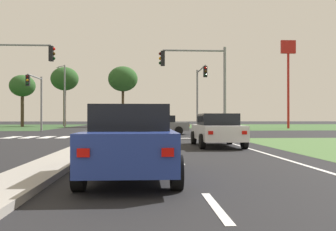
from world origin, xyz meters
TOP-DOWN VIEW (x-y plane):
  - ground_plane at (0.00, 30.00)m, footprint 200.00×200.00m
  - grass_verge_far_right at (25.50, 54.50)m, footprint 35.00×35.00m
  - median_island_near at (0.00, 11.00)m, footprint 1.20×22.00m
  - median_island_far at (0.00, 55.00)m, footprint 1.20×36.00m
  - lane_dash_near at (3.50, 4.43)m, footprint 0.14×2.00m
  - lane_dash_second at (3.50, 10.43)m, footprint 0.14×2.00m
  - lane_dash_third at (3.50, 16.43)m, footprint 0.14×2.00m
  - edge_line_right at (6.85, 12.00)m, footprint 0.14×24.00m
  - stop_bar_near at (3.80, 23.00)m, footprint 6.40×0.50m
  - crosswalk_bar_near at (-6.40, 24.80)m, footprint 0.70×2.80m
  - crosswalk_bar_second at (-5.25, 24.80)m, footprint 0.70×2.80m
  - crosswalk_bar_third at (-4.10, 24.80)m, footprint 0.70×2.80m
  - crosswalk_bar_fourth at (-2.95, 24.80)m, footprint 0.70×2.80m
  - crosswalk_bar_fifth at (-1.80, 24.80)m, footprint 0.70×2.80m
  - crosswalk_bar_sixth at (-0.65, 24.80)m, footprint 0.70×2.80m
  - car_beige_near at (-2.36, 52.84)m, footprint 1.99×4.34m
  - car_black_second at (-2.39, 60.04)m, footprint 2.06×4.47m
  - car_blue_third at (2.16, 7.23)m, footprint 1.97×4.62m
  - car_grey_fourth at (3.59, 28.78)m, footprint 4.56×1.94m
  - car_white_fifth at (5.74, 16.18)m, footprint 2.01×4.53m
  - traffic_signal_near_left at (-6.07, 23.40)m, footprint 4.47×0.32m
  - traffic_signal_far_right at (7.60, 34.67)m, footprint 0.32×5.45m
  - traffic_signal_near_right at (6.08, 23.40)m, footprint 4.38×0.32m
  - traffic_signal_far_left at (-7.60, 34.87)m, footprint 0.32×4.65m
  - street_lamp_third at (-8.60, 51.69)m, footprint 1.49×1.47m
  - pedestrian_at_median at (-0.11, 42.02)m, footprint 0.34×0.34m
  - fastfood_pole_sign at (19.77, 44.39)m, footprint 1.80×0.40m
  - treeline_second at (-15.10, 54.67)m, footprint 3.62×3.62m
  - treeline_third at (-10.01, 58.85)m, footprint 4.24×4.24m
  - treeline_fourth at (-0.81, 54.83)m, footprint 4.28×4.28m

SIDE VIEW (x-z plane):
  - ground_plane at x=0.00m, z-range 0.00..0.00m
  - grass_verge_far_right at x=25.50m, z-range 0.00..0.01m
  - lane_dash_near at x=3.50m, z-range 0.00..0.01m
  - lane_dash_second at x=3.50m, z-range 0.00..0.01m
  - lane_dash_third at x=3.50m, z-range 0.00..0.01m
  - edge_line_right at x=6.85m, z-range 0.00..0.01m
  - stop_bar_near at x=3.80m, z-range 0.00..0.01m
  - crosswalk_bar_near at x=-6.40m, z-range 0.00..0.01m
  - crosswalk_bar_second at x=-5.25m, z-range 0.00..0.01m
  - crosswalk_bar_third at x=-4.10m, z-range 0.00..0.01m
  - crosswalk_bar_fourth at x=-2.95m, z-range 0.00..0.01m
  - crosswalk_bar_fifth at x=-1.80m, z-range 0.00..0.01m
  - crosswalk_bar_sixth at x=-0.65m, z-range 0.00..0.01m
  - median_island_near at x=0.00m, z-range 0.00..0.14m
  - median_island_far at x=0.00m, z-range 0.00..0.14m
  - car_grey_fourth at x=3.59m, z-range 0.02..1.50m
  - car_white_fifth at x=5.74m, z-range 0.02..1.52m
  - car_beige_near at x=-2.36m, z-range 0.02..1.55m
  - car_blue_third at x=2.16m, z-range 0.02..1.60m
  - car_black_second at x=-2.39m, z-range 0.02..1.61m
  - pedestrian_at_median at x=-0.11m, z-range 0.35..2.24m
  - traffic_signal_far_left at x=-7.60m, z-range 1.01..6.30m
  - traffic_signal_near_right at x=6.08m, z-range 1.08..6.97m
  - traffic_signal_near_left at x=-6.07m, z-range 1.12..7.25m
  - traffic_signal_far_right at x=7.60m, z-range 1.17..7.21m
  - street_lamp_third at x=-8.60m, z-range 0.50..8.97m
  - treeline_second at x=-15.10m, z-range 2.08..9.47m
  - treeline_fourth at x=-0.81m, z-range 2.52..11.28m
  - treeline_third at x=-10.01m, z-range 2.68..11.79m
  - fastfood_pole_sign at x=19.77m, z-range 2.51..13.20m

